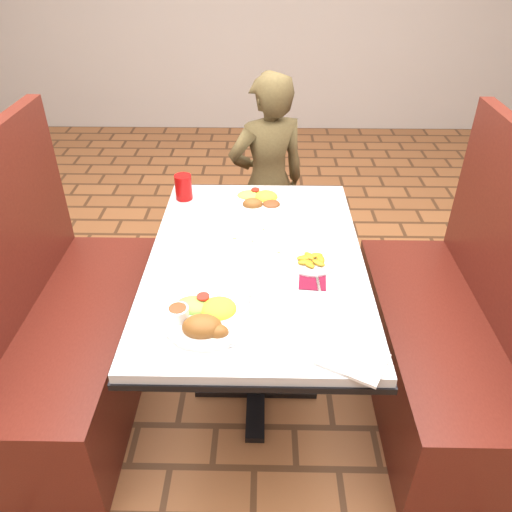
# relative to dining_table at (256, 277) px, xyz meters

# --- Properties ---
(dining_table) EXTENTS (0.81, 1.21, 0.75)m
(dining_table) POSITION_rel_dining_table_xyz_m (0.00, 0.00, 0.00)
(dining_table) COLOR silver
(dining_table) RESTS_ON ground
(booth_bench_left) EXTENTS (0.47, 1.20, 1.17)m
(booth_bench_left) POSITION_rel_dining_table_xyz_m (-0.80, 0.00, -0.32)
(booth_bench_left) COLOR #5F1F15
(booth_bench_left) RESTS_ON ground
(booth_bench_right) EXTENTS (0.47, 1.20, 1.17)m
(booth_bench_right) POSITION_rel_dining_table_xyz_m (0.80, 0.00, -0.32)
(booth_bench_right) COLOR #5F1F15
(booth_bench_right) RESTS_ON ground
(diner_person) EXTENTS (0.51, 0.43, 1.20)m
(diner_person) POSITION_rel_dining_table_xyz_m (0.05, 0.93, -0.05)
(diner_person) COLOR brown
(diner_person) RESTS_ON ground
(near_dinner_plate) EXTENTS (0.28, 0.28, 0.09)m
(near_dinner_plate) POSITION_rel_dining_table_xyz_m (-0.15, -0.37, 0.13)
(near_dinner_plate) COLOR white
(near_dinner_plate) RESTS_ON dining_table
(far_dinner_plate) EXTENTS (0.26, 0.26, 0.07)m
(far_dinner_plate) POSITION_rel_dining_table_xyz_m (0.01, 0.42, 0.12)
(far_dinner_plate) COLOR white
(far_dinner_plate) RESTS_ON dining_table
(plantain_plate) EXTENTS (0.17, 0.17, 0.03)m
(plantain_plate) POSITION_rel_dining_table_xyz_m (0.20, -0.05, 0.11)
(plantain_plate) COLOR white
(plantain_plate) RESTS_ON dining_table
(maroon_napkin) EXTENTS (0.10, 0.10, 0.00)m
(maroon_napkin) POSITION_rel_dining_table_xyz_m (0.20, -0.16, 0.10)
(maroon_napkin) COLOR maroon
(maroon_napkin) RESTS_ON dining_table
(spoon_utensil) EXTENTS (0.01, 0.12, 0.00)m
(spoon_utensil) POSITION_rel_dining_table_xyz_m (0.22, -0.16, 0.10)
(spoon_utensil) COLOR silver
(spoon_utensil) RESTS_ON dining_table
(red_tumbler) EXTENTS (0.08, 0.08, 0.11)m
(red_tumbler) POSITION_rel_dining_table_xyz_m (-0.33, 0.46, 0.15)
(red_tumbler) COLOR #AC0C0B
(red_tumbler) RESTS_ON dining_table
(paper_napkin) EXTENTS (0.23, 0.21, 0.01)m
(paper_napkin) POSITION_rel_dining_table_xyz_m (0.29, -0.53, 0.10)
(paper_napkin) COLOR silver
(paper_napkin) RESTS_ON dining_table
(knife_utensil) EXTENTS (0.05, 0.16, 0.00)m
(knife_utensil) POSITION_rel_dining_table_xyz_m (-0.04, -0.33, 0.11)
(knife_utensil) COLOR silver
(knife_utensil) RESTS_ON dining_table
(fork_utensil) EXTENTS (0.03, 0.14, 0.00)m
(fork_utensil) POSITION_rel_dining_table_xyz_m (-0.05, -0.42, 0.11)
(fork_utensil) COLOR silver
(fork_utensil) RESTS_ON dining_table
(lettuce_shreds) EXTENTS (0.28, 0.32, 0.00)m
(lettuce_shreds) POSITION_rel_dining_table_xyz_m (0.04, 0.06, 0.10)
(lettuce_shreds) COLOR #85C54E
(lettuce_shreds) RESTS_ON dining_table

